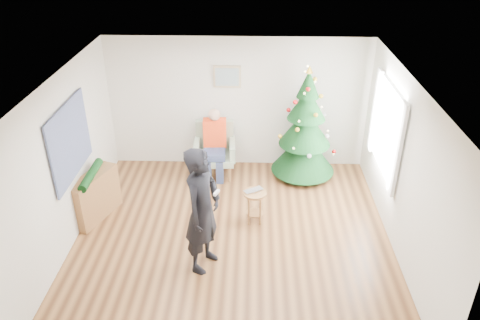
{
  "coord_description": "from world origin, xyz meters",
  "views": [
    {
      "loc": [
        0.31,
        -5.94,
        4.7
      ],
      "look_at": [
        0.1,
        0.6,
        1.1
      ],
      "focal_mm": 35.0,
      "sensor_mm": 36.0,
      "label": 1
    }
  ],
  "objects_px": {
    "stool": "(255,207)",
    "console": "(95,196)",
    "christmas_tree": "(305,129)",
    "armchair": "(215,156)",
    "standing_man": "(202,211)"
  },
  "relations": [
    {
      "from": "christmas_tree",
      "to": "standing_man",
      "type": "relative_size",
      "value": 1.15
    },
    {
      "from": "stool",
      "to": "armchair",
      "type": "bearing_deg",
      "value": 116.09
    },
    {
      "from": "christmas_tree",
      "to": "console",
      "type": "xyz_separation_m",
      "value": [
        -3.61,
        -1.52,
        -0.59
      ]
    },
    {
      "from": "armchair",
      "to": "christmas_tree",
      "type": "bearing_deg",
      "value": -3.2
    },
    {
      "from": "standing_man",
      "to": "console",
      "type": "distance_m",
      "value": 2.33
    },
    {
      "from": "armchair",
      "to": "console",
      "type": "xyz_separation_m",
      "value": [
        -1.89,
        -1.53,
        0.02
      ]
    },
    {
      "from": "stool",
      "to": "console",
      "type": "xyz_separation_m",
      "value": [
        -2.68,
        0.06,
        0.1
      ]
    },
    {
      "from": "stool",
      "to": "armchair",
      "type": "relative_size",
      "value": 0.57
    },
    {
      "from": "christmas_tree",
      "to": "stool",
      "type": "height_order",
      "value": "christmas_tree"
    },
    {
      "from": "standing_man",
      "to": "stool",
      "type": "bearing_deg",
      "value": -11.35
    },
    {
      "from": "console",
      "to": "christmas_tree",
      "type": "bearing_deg",
      "value": 43.31
    },
    {
      "from": "console",
      "to": "standing_man",
      "type": "bearing_deg",
      "value": -10.08
    },
    {
      "from": "christmas_tree",
      "to": "armchair",
      "type": "xyz_separation_m",
      "value": [
        -1.71,
        0.01,
        -0.62
      ]
    },
    {
      "from": "christmas_tree",
      "to": "stool",
      "type": "xyz_separation_m",
      "value": [
        -0.93,
        -1.59,
        -0.7
      ]
    },
    {
      "from": "armchair",
      "to": "standing_man",
      "type": "distance_m",
      "value": 2.74
    }
  ]
}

